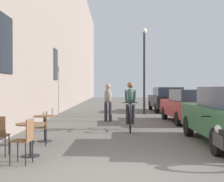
{
  "coord_description": "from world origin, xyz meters",
  "views": [
    {
      "loc": [
        -0.1,
        -5.29,
        1.5
      ],
      "look_at": [
        -0.0,
        14.66,
        1.3
      ],
      "focal_mm": 50.47,
      "sensor_mm": 36.0,
      "label": 1
    }
  ],
  "objects_px": {
    "cafe_chair_near_toward_street": "(24,138)",
    "cyclist_on_bicycle": "(129,107)",
    "pedestrian_near": "(107,100)",
    "cafe_table_mid": "(43,123)",
    "cafe_chair_mid_toward_street": "(41,126)",
    "parked_car_second": "(187,105)",
    "parked_car_third": "(165,99)",
    "street_lamp": "(143,60)",
    "cafe_table_near": "(29,133)",
    "parked_motorcycle": "(222,141)",
    "pedestrian_mid": "(106,98)"
  },
  "relations": [
    {
      "from": "cafe_table_mid",
      "to": "street_lamp",
      "type": "relative_size",
      "value": 0.15
    },
    {
      "from": "parked_car_second",
      "to": "parked_motorcycle",
      "type": "bearing_deg",
      "value": -98.03
    },
    {
      "from": "cafe_table_near",
      "to": "parked_car_second",
      "type": "relative_size",
      "value": 0.18
    },
    {
      "from": "cyclist_on_bicycle",
      "to": "parked_car_third",
      "type": "xyz_separation_m",
      "value": [
        2.79,
        8.71,
        -0.01
      ]
    },
    {
      "from": "pedestrian_mid",
      "to": "parked_car_third",
      "type": "distance_m",
      "value": 5.21
    },
    {
      "from": "parked_car_second",
      "to": "pedestrian_near",
      "type": "bearing_deg",
      "value": 171.52
    },
    {
      "from": "parked_car_third",
      "to": "street_lamp",
      "type": "bearing_deg",
      "value": -129.64
    },
    {
      "from": "cyclist_on_bicycle",
      "to": "parked_car_second",
      "type": "bearing_deg",
      "value": 42.13
    },
    {
      "from": "cafe_chair_near_toward_street",
      "to": "cyclist_on_bicycle",
      "type": "bearing_deg",
      "value": 64.57
    },
    {
      "from": "pedestrian_near",
      "to": "parked_car_second",
      "type": "xyz_separation_m",
      "value": [
        3.49,
        -0.52,
        -0.21
      ]
    },
    {
      "from": "cafe_chair_mid_toward_street",
      "to": "parked_motorcycle",
      "type": "bearing_deg",
      "value": -22.09
    },
    {
      "from": "street_lamp",
      "to": "parked_motorcycle",
      "type": "relative_size",
      "value": 2.28
    },
    {
      "from": "cafe_chair_mid_toward_street",
      "to": "parked_car_second",
      "type": "height_order",
      "value": "parked_car_second"
    },
    {
      "from": "cafe_chair_mid_toward_street",
      "to": "cyclist_on_bicycle",
      "type": "bearing_deg",
      "value": 50.37
    },
    {
      "from": "cafe_table_mid",
      "to": "street_lamp",
      "type": "xyz_separation_m",
      "value": [
        3.72,
        9.12,
        2.59
      ]
    },
    {
      "from": "cafe_chair_near_toward_street",
      "to": "cafe_table_mid",
      "type": "xyz_separation_m",
      "value": [
        -0.17,
        2.62,
        0.0
      ]
    },
    {
      "from": "cafe_table_near",
      "to": "parked_car_second",
      "type": "distance_m",
      "value": 8.39
    },
    {
      "from": "pedestrian_near",
      "to": "parked_car_third",
      "type": "bearing_deg",
      "value": 57.94
    },
    {
      "from": "cafe_table_mid",
      "to": "pedestrian_mid",
      "type": "relative_size",
      "value": 0.42
    },
    {
      "from": "parked_motorcycle",
      "to": "parked_car_second",
      "type": "bearing_deg",
      "value": 81.97
    },
    {
      "from": "cafe_table_mid",
      "to": "cafe_table_near",
      "type": "bearing_deg",
      "value": -87.11
    },
    {
      "from": "street_lamp",
      "to": "parked_motorcycle",
      "type": "distance_m",
      "value": 11.73
    },
    {
      "from": "parked_car_second",
      "to": "cafe_table_mid",
      "type": "bearing_deg",
      "value": -137.5
    },
    {
      "from": "pedestrian_near",
      "to": "pedestrian_mid",
      "type": "height_order",
      "value": "pedestrian_mid"
    },
    {
      "from": "pedestrian_near",
      "to": "pedestrian_mid",
      "type": "distance_m",
      "value": 2.07
    },
    {
      "from": "cafe_chair_near_toward_street",
      "to": "cafe_table_near",
      "type": "bearing_deg",
      "value": 96.07
    },
    {
      "from": "parked_car_third",
      "to": "pedestrian_near",
      "type": "bearing_deg",
      "value": -122.06
    },
    {
      "from": "cafe_table_near",
      "to": "pedestrian_mid",
      "type": "bearing_deg",
      "value": 80.33
    },
    {
      "from": "cafe_chair_near_toward_street",
      "to": "pedestrian_near",
      "type": "xyz_separation_m",
      "value": [
        1.53,
        7.89,
        0.43
      ]
    },
    {
      "from": "parked_motorcycle",
      "to": "cafe_chair_near_toward_street",
      "type": "bearing_deg",
      "value": -175.35
    },
    {
      "from": "pedestrian_near",
      "to": "street_lamp",
      "type": "xyz_separation_m",
      "value": [
        2.02,
        3.84,
        2.16
      ]
    },
    {
      "from": "parked_car_third",
      "to": "cafe_chair_near_toward_street",
      "type": "bearing_deg",
      "value": -110.65
    },
    {
      "from": "cafe_chair_near_toward_street",
      "to": "street_lamp",
      "type": "bearing_deg",
      "value": 73.18
    },
    {
      "from": "cyclist_on_bicycle",
      "to": "cafe_chair_mid_toward_street",
      "type": "bearing_deg",
      "value": -129.63
    },
    {
      "from": "pedestrian_mid",
      "to": "street_lamp",
      "type": "relative_size",
      "value": 0.35
    },
    {
      "from": "pedestrian_mid",
      "to": "cyclist_on_bicycle",
      "type": "bearing_deg",
      "value": -80.24
    },
    {
      "from": "cafe_chair_mid_toward_street",
      "to": "parked_car_second",
      "type": "xyz_separation_m",
      "value": [
        5.11,
        5.37,
        0.22
      ]
    },
    {
      "from": "cafe_chair_mid_toward_street",
      "to": "parked_car_second",
      "type": "distance_m",
      "value": 7.42
    },
    {
      "from": "street_lamp",
      "to": "parked_car_second",
      "type": "height_order",
      "value": "street_lamp"
    },
    {
      "from": "pedestrian_near",
      "to": "cafe_table_mid",
      "type": "bearing_deg",
      "value": -107.89
    },
    {
      "from": "pedestrian_near",
      "to": "parked_car_third",
      "type": "relative_size",
      "value": 0.39
    },
    {
      "from": "cyclist_on_bicycle",
      "to": "pedestrian_near",
      "type": "bearing_deg",
      "value": 105.87
    },
    {
      "from": "cafe_table_mid",
      "to": "parked_car_third",
      "type": "bearing_deg",
      "value": 64.29
    },
    {
      "from": "pedestrian_near",
      "to": "parked_car_third",
      "type": "xyz_separation_m",
      "value": [
        3.62,
        5.78,
        -0.15
      ]
    },
    {
      "from": "pedestrian_near",
      "to": "parked_motorcycle",
      "type": "relative_size",
      "value": 0.78
    },
    {
      "from": "cafe_table_near",
      "to": "cafe_chair_mid_toward_street",
      "type": "xyz_separation_m",
      "value": [
        -0.02,
        1.3,
        -0.0
      ]
    },
    {
      "from": "cyclist_on_bicycle",
      "to": "pedestrian_near",
      "type": "height_order",
      "value": "cyclist_on_bicycle"
    },
    {
      "from": "pedestrian_near",
      "to": "street_lamp",
      "type": "bearing_deg",
      "value": 62.34
    },
    {
      "from": "pedestrian_near",
      "to": "parked_motorcycle",
      "type": "height_order",
      "value": "pedestrian_near"
    },
    {
      "from": "parked_car_second",
      "to": "parked_car_third",
      "type": "bearing_deg",
      "value": 88.76
    }
  ]
}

